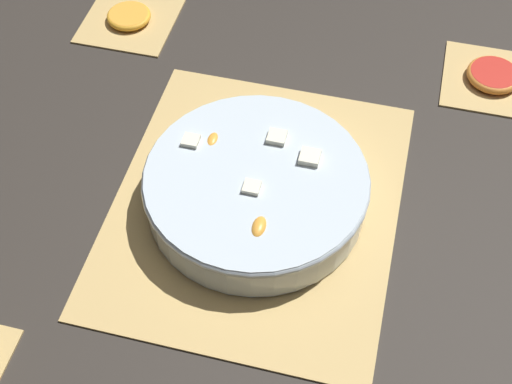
{
  "coord_description": "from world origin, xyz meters",
  "views": [
    {
      "loc": [
        0.52,
        0.13,
        0.72
      ],
      "look_at": [
        0.0,
        0.0,
        0.03
      ],
      "focal_mm": 50.0,
      "sensor_mm": 36.0,
      "label": 1
    }
  ],
  "objects": [
    {
      "name": "coaster_mat_near_left",
      "position": [
        -0.3,
        -0.28,
        0.0
      ],
      "size": [
        0.14,
        0.14,
        0.01
      ],
      "color": "tan",
      "rests_on": "ground_plane"
    },
    {
      "name": "coaster_mat_far_left",
      "position": [
        -0.3,
        0.28,
        0.0
      ],
      "size": [
        0.14,
        0.14,
        0.01
      ],
      "color": "tan",
      "rests_on": "ground_plane"
    },
    {
      "name": "fruit_salad_bowl",
      "position": [
        0.0,
        0.0,
        0.04
      ],
      "size": [
        0.28,
        0.28,
        0.06
      ],
      "color": "silver",
      "rests_on": "bamboo_mat_center"
    },
    {
      "name": "bamboo_mat_center",
      "position": [
        -0.0,
        0.0,
        0.0
      ],
      "size": [
        0.42,
        0.35,
        0.01
      ],
      "color": "tan",
      "rests_on": "ground_plane"
    },
    {
      "name": "grapefruit_slice",
      "position": [
        -0.3,
        0.28,
        0.01
      ],
      "size": [
        0.08,
        0.08,
        0.01
      ],
      "color": "red",
      "rests_on": "coaster_mat_far_left"
    },
    {
      "name": "ground_plane",
      "position": [
        0.0,
        0.0,
        0.0
      ],
      "size": [
        6.0,
        6.0,
        0.0
      ],
      "primitive_type": "plane",
      "color": "#2D2823"
    },
    {
      "name": "orange_slice_whole",
      "position": [
        -0.3,
        -0.28,
        0.01
      ],
      "size": [
        0.07,
        0.07,
        0.01
      ],
      "color": "#F9A338",
      "rests_on": "coaster_mat_near_left"
    }
  ]
}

